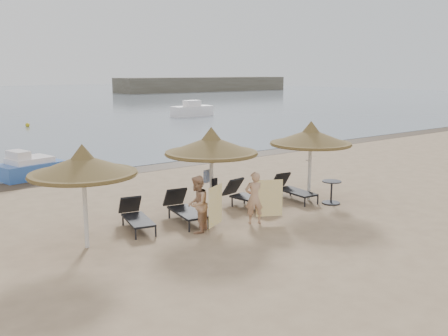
# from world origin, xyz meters

# --- Properties ---
(ground) EXTENTS (160.00, 160.00, 0.00)m
(ground) POSITION_xyz_m (0.00, 0.00, 0.00)
(ground) COLOR tan
(ground) RESTS_ON ground
(wet_sand_strip) EXTENTS (200.00, 1.60, 0.01)m
(wet_sand_strip) POSITION_xyz_m (0.00, 9.40, 0.00)
(wet_sand_strip) COLOR #45392A
(wet_sand_strip) RESTS_ON ground
(palapa_left) EXTENTS (2.62, 2.62, 2.59)m
(palapa_left) POSITION_xyz_m (-4.49, 1.21, 2.06)
(palapa_left) COLOR silver
(palapa_left) RESTS_ON ground
(palapa_center) EXTENTS (2.74, 2.74, 2.71)m
(palapa_center) POSITION_xyz_m (-0.51, 1.42, 2.16)
(palapa_center) COLOR silver
(palapa_center) RESTS_ON ground
(palapa_right) EXTENTS (2.71, 2.71, 2.69)m
(palapa_right) POSITION_xyz_m (3.30, 1.06, 2.14)
(palapa_right) COLOR silver
(palapa_right) RESTS_ON ground
(lounger_far_left) EXTENTS (0.96, 1.88, 0.80)m
(lounger_far_left) POSITION_xyz_m (-2.80, 1.87, 0.36)
(lounger_far_left) COLOR black
(lounger_far_left) RESTS_ON ground
(lounger_near_left) EXTENTS (0.95, 2.01, 0.86)m
(lounger_near_left) POSITION_xyz_m (-1.36, 1.65, 0.39)
(lounger_near_left) COLOR black
(lounger_near_left) RESTS_ON ground
(lounger_near_right) EXTENTS (0.91, 2.02, 0.87)m
(lounger_near_right) POSITION_xyz_m (1.06, 1.62, 0.39)
(lounger_near_right) COLOR black
(lounger_near_right) RESTS_ON ground
(lounger_far_right) EXTENTS (0.79, 1.91, 0.83)m
(lounger_far_right) POSITION_xyz_m (2.93, 1.51, 0.37)
(lounger_far_right) COLOR black
(lounger_far_right) RESTS_ON ground
(side_table) EXTENTS (0.63, 0.63, 0.76)m
(side_table) POSITION_xyz_m (3.55, 0.30, 0.36)
(side_table) COLOR black
(side_table) RESTS_ON ground
(person_left) EXTENTS (0.98, 0.93, 1.80)m
(person_left) POSITION_xyz_m (-1.64, 0.54, 0.90)
(person_left) COLOR tan
(person_left) RESTS_ON ground
(person_right) EXTENTS (0.96, 0.85, 1.75)m
(person_right) POSITION_xyz_m (0.11, 0.20, 0.87)
(person_right) COLOR tan
(person_right) RESTS_ON ground
(towel_left) EXTENTS (0.71, 0.36, 1.10)m
(towel_left) POSITION_xyz_m (-1.29, 0.19, 0.76)
(towel_left) COLOR yellow
(towel_left) RESTS_ON ground
(towel_right) EXTENTS (0.69, 0.37, 1.07)m
(towel_right) POSITION_xyz_m (0.46, -0.05, 0.74)
(towel_right) COLOR yellow
(towel_right) RESTS_ON ground
(bag_patterned) EXTENTS (0.31, 0.17, 0.37)m
(bag_patterned) POSITION_xyz_m (-0.51, 1.60, 1.23)
(bag_patterned) COLOR silver
(bag_patterned) RESTS_ON ground
(bag_dark) EXTENTS (0.23, 0.16, 0.31)m
(bag_dark) POSITION_xyz_m (-0.51, 1.26, 1.06)
(bag_dark) COLOR black
(bag_dark) RESTS_ON ground
(pedal_boat) EXTENTS (2.78, 1.99, 1.17)m
(pedal_boat) POSITION_xyz_m (-3.11, 10.49, 0.44)
(pedal_boat) COLOR #325EB2
(pedal_boat) RESTS_ON ground
(buoy_mid) EXTENTS (0.33, 0.33, 0.33)m
(buoy_mid) POSITION_xyz_m (2.52, 30.01, 0.17)
(buoy_mid) COLOR gold
(buoy_mid) RESTS_ON ground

